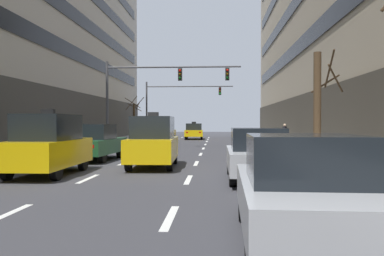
% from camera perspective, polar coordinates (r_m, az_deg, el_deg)
% --- Properties ---
extents(ground_plane, '(120.00, 120.00, 0.00)m').
position_cam_1_polar(ground_plane, '(15.80, -5.54, -5.69)').
color(ground_plane, '#38383D').
extents(sidewalk_right, '(3.76, 80.00, 0.14)m').
position_cam_1_polar(sidewalk_right, '(16.16, 18.53, -5.33)').
color(sidewalk_right, gray).
rests_on(sidewalk_right, ground).
extents(lane_stripe_l1_s2, '(0.16, 2.00, 0.01)m').
position_cam_1_polar(lane_stripe_l1_s2, '(8.71, -24.77, -11.08)').
color(lane_stripe_l1_s2, silver).
rests_on(lane_stripe_l1_s2, ground).
extents(lane_stripe_l1_s3, '(0.16, 2.00, 0.01)m').
position_cam_1_polar(lane_stripe_l1_s3, '(13.27, -14.44, -6.94)').
color(lane_stripe_l1_s3, silver).
rests_on(lane_stripe_l1_s3, ground).
extents(lane_stripe_l1_s4, '(0.16, 2.00, 0.01)m').
position_cam_1_polar(lane_stripe_l1_s4, '(18.06, -9.55, -4.87)').
color(lane_stripe_l1_s4, silver).
rests_on(lane_stripe_l1_s4, ground).
extents(lane_stripe_l1_s5, '(0.16, 2.00, 0.01)m').
position_cam_1_polar(lane_stripe_l1_s5, '(22.94, -6.74, -3.65)').
color(lane_stripe_l1_s5, silver).
rests_on(lane_stripe_l1_s5, ground).
extents(lane_stripe_l1_s6, '(0.16, 2.00, 0.01)m').
position_cam_1_polar(lane_stripe_l1_s6, '(27.86, -4.92, -2.86)').
color(lane_stripe_l1_s6, silver).
rests_on(lane_stripe_l1_s6, ground).
extents(lane_stripe_l1_s7, '(0.16, 2.00, 0.01)m').
position_cam_1_polar(lane_stripe_l1_s7, '(32.81, -3.66, -2.31)').
color(lane_stripe_l1_s7, silver).
rests_on(lane_stripe_l1_s7, ground).
extents(lane_stripe_l1_s8, '(0.16, 2.00, 0.01)m').
position_cam_1_polar(lane_stripe_l1_s8, '(37.77, -2.72, -1.90)').
color(lane_stripe_l1_s8, silver).
rests_on(lane_stripe_l1_s8, ground).
extents(lane_stripe_l1_s9, '(0.16, 2.00, 0.01)m').
position_cam_1_polar(lane_stripe_l1_s9, '(42.74, -2.00, -1.58)').
color(lane_stripe_l1_s9, silver).
rests_on(lane_stripe_l1_s9, ground).
extents(lane_stripe_l1_s10, '(0.16, 2.00, 0.01)m').
position_cam_1_polar(lane_stripe_l1_s10, '(47.71, -1.44, -1.33)').
color(lane_stripe_l1_s10, silver).
rests_on(lane_stripe_l1_s10, ground).
extents(lane_stripe_l2_s2, '(0.16, 2.00, 0.01)m').
position_cam_1_polar(lane_stripe_l2_s2, '(7.77, -3.10, -12.46)').
color(lane_stripe_l2_s2, silver).
rests_on(lane_stripe_l2_s2, ground).
extents(lane_stripe_l2_s3, '(0.16, 2.00, 0.01)m').
position_cam_1_polar(lane_stripe_l2_s3, '(12.67, -0.51, -7.28)').
color(lane_stripe_l2_s3, silver).
rests_on(lane_stripe_l2_s3, ground).
extents(lane_stripe_l2_s4, '(0.16, 2.00, 0.01)m').
position_cam_1_polar(lane_stripe_l2_s4, '(17.62, 0.61, -5.00)').
color(lane_stripe_l2_s4, silver).
rests_on(lane_stripe_l2_s4, ground).
extents(lane_stripe_l2_s5, '(0.16, 2.00, 0.01)m').
position_cam_1_polar(lane_stripe_l2_s5, '(22.60, 1.23, -3.71)').
color(lane_stripe_l2_s5, silver).
rests_on(lane_stripe_l2_s5, ground).
extents(lane_stripe_l2_s6, '(0.16, 2.00, 0.01)m').
position_cam_1_polar(lane_stripe_l2_s6, '(27.58, 1.63, -2.90)').
color(lane_stripe_l2_s6, silver).
rests_on(lane_stripe_l2_s6, ground).
extents(lane_stripe_l2_s7, '(0.16, 2.00, 0.01)m').
position_cam_1_polar(lane_stripe_l2_s7, '(32.57, 1.90, -2.33)').
color(lane_stripe_l2_s7, silver).
rests_on(lane_stripe_l2_s7, ground).
extents(lane_stripe_l2_s8, '(0.16, 2.00, 0.01)m').
position_cam_1_polar(lane_stripe_l2_s8, '(37.56, 2.10, -1.91)').
color(lane_stripe_l2_s8, silver).
rests_on(lane_stripe_l2_s8, ground).
extents(lane_stripe_l2_s9, '(0.16, 2.00, 0.01)m').
position_cam_1_polar(lane_stripe_l2_s9, '(42.56, 2.26, -1.59)').
color(lane_stripe_l2_s9, silver).
rests_on(lane_stripe_l2_s9, ground).
extents(lane_stripe_l2_s10, '(0.16, 2.00, 0.01)m').
position_cam_1_polar(lane_stripe_l2_s10, '(47.55, 2.38, -1.34)').
color(lane_stripe_l2_s10, silver).
rests_on(lane_stripe_l2_s10, ground).
extents(taxi_driving_0, '(2.01, 4.50, 1.85)m').
position_cam_1_polar(taxi_driving_0, '(42.53, 0.27, -0.49)').
color(taxi_driving_0, black).
rests_on(taxi_driving_0, ground).
extents(car_driving_1, '(2.01, 4.48, 2.14)m').
position_cam_1_polar(car_driving_1, '(35.84, -5.79, -0.35)').
color(car_driving_1, black).
rests_on(car_driving_1, ground).
extents(car_driving_2, '(2.09, 4.61, 1.70)m').
position_cam_1_polar(car_driving_2, '(19.55, -13.59, -2.00)').
color(car_driving_2, black).
rests_on(car_driving_2, ground).
extents(taxi_driving_3, '(1.83, 4.30, 1.78)m').
position_cam_1_polar(taxi_driving_3, '(44.61, -3.72, -0.47)').
color(taxi_driving_3, black).
rests_on(taxi_driving_3, ground).
extents(taxi_driving_4, '(1.89, 4.23, 2.19)m').
position_cam_1_polar(taxi_driving_4, '(16.10, -5.49, -1.97)').
color(taxi_driving_4, black).
rests_on(taxi_driving_4, ground).
extents(taxi_driving_5, '(1.83, 4.27, 2.23)m').
position_cam_1_polar(taxi_driving_5, '(14.55, -19.60, -2.24)').
color(taxi_driving_5, black).
rests_on(taxi_driving_5, ground).
extents(car_parked_0, '(1.90, 4.33, 1.61)m').
position_cam_1_polar(car_parked_0, '(6.19, 15.34, -8.47)').
color(car_parked_0, black).
rests_on(car_parked_0, ground).
extents(car_parked_1, '(1.83, 4.32, 1.62)m').
position_cam_1_polar(car_parked_1, '(12.63, 9.18, -3.70)').
color(car_parked_1, black).
rests_on(car_parked_1, ground).
extents(traffic_signal_0, '(9.40, 0.35, 5.89)m').
position_cam_1_polar(traffic_signal_0, '(28.30, -5.20, 6.15)').
color(traffic_signal_0, '#4C4C51').
rests_on(traffic_signal_0, sidewalk_left).
extents(traffic_signal_1, '(9.53, 0.35, 6.08)m').
position_cam_1_polar(traffic_signal_1, '(44.25, -2.58, 4.16)').
color(traffic_signal_1, '#4C4C51').
rests_on(traffic_signal_1, sidewalk_left).
extents(street_tree_0, '(1.15, 1.86, 4.34)m').
position_cam_1_polar(street_tree_0, '(16.02, 17.34, 2.83)').
color(street_tree_0, '#4C3823').
rests_on(street_tree_0, sidewalk_right).
extents(street_tree_2, '(2.04, 2.05, 4.49)m').
position_cam_1_polar(street_tree_2, '(43.30, -8.17, 1.44)').
color(street_tree_2, '#4C3823').
rests_on(street_tree_2, sidewalk_left).
extents(pedestrian_0, '(0.36, 0.45, 1.54)m').
position_cam_1_polar(pedestrian_0, '(29.89, 12.94, -0.67)').
color(pedestrian_0, black).
rests_on(pedestrian_0, sidewalk_right).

